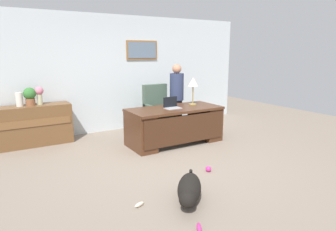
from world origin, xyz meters
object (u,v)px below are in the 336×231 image
desk (175,124)px  dog_toy_bone (199,228)px  dog_lying (189,189)px  dog_toy_plush (139,204)px  desk_lamp (193,84)px  vase_empty (19,99)px  laptop (172,105)px  person_standing (177,98)px  dog_toy_ball (208,169)px  armchair (158,112)px  credenza (33,125)px  vase_with_flowers (39,94)px  potted_plant (30,96)px

desk → dog_toy_bone: bearing=-117.5°
dog_lying → dog_toy_plush: size_ratio=5.15×
desk_lamp → vase_empty: (-3.24, 1.27, -0.25)m
laptop → vase_empty: size_ratio=1.16×
desk → person_standing: person_standing is taller
dog_toy_ball → dog_toy_plush: dog_toy_ball is taller
dog_toy_plush → desk_lamp: bearing=42.3°
armchair → dog_lying: (-1.26, -3.08, -0.34)m
dog_lying → dog_toy_bone: dog_lying is taller
desk → armchair: 0.94m
dog_toy_bone → person_standing: bearing=61.0°
desk_lamp → vase_empty: desk_lamp is taller
credenza → person_standing: (3.04, -0.63, 0.40)m
dog_toy_bone → vase_with_flowers: bearing=102.7°
desk → credenza: bearing=151.2°
vase_empty → desk: bearing=-27.0°
dog_toy_ball → dog_toy_bone: 1.60m
desk_lamp → vase_empty: size_ratio=2.12×
vase_empty → dog_toy_ball: bearing=-51.0°
credenza → potted_plant: bearing=153.6°
desk → potted_plant: size_ratio=5.35×
dog_lying → desk_lamp: size_ratio=1.33×
credenza → dog_toy_bone: (1.10, -4.12, -0.38)m
armchair → laptop: bearing=-101.8°
armchair → dog_toy_plush: size_ratio=7.44×
potted_plant → desk: bearing=-28.8°
vase_empty → laptop: bearing=-27.3°
potted_plant → dog_toy_ball: bearing=-53.4°
armchair → desk_lamp: (0.40, -0.81, 0.70)m
dog_lying → armchair: bearing=67.7°
dog_toy_ball → desk: bearing=77.2°
vase_empty → dog_toy_ball: vase_empty is taller
vase_empty → dog_toy_plush: bearing=-73.9°
dog_lying → laptop: laptop is taller
armchair → vase_empty: 2.91m
person_standing → vase_empty: bearing=168.9°
credenza → desk_lamp: bearing=-22.6°
desk → vase_empty: bearing=153.0°
desk → dog_toy_plush: size_ratio=12.82×
vase_empty → dog_lying: bearing=-66.0°
armchair → dog_lying: size_ratio=1.45×
desk_lamp → laptop: bearing=-170.7°
desk_lamp → dog_toy_plush: bearing=-137.7°
vase_with_flowers → potted_plant: vase_with_flowers is taller
vase_with_flowers → desk_lamp: bearing=-23.9°
armchair → dog_toy_bone: 3.99m
desk → desk_lamp: (0.52, 0.12, 0.79)m
armchair → dog_toy_bone: size_ratio=6.25×
desk_lamp → potted_plant: desk_lamp is taller
dog_toy_plush → person_standing: bearing=50.0°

